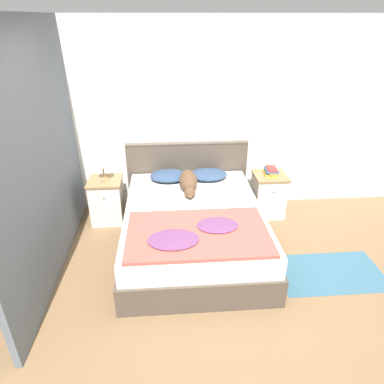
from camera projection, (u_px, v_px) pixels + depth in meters
ground_plane at (201, 310)px, 3.29m from camera, size 16.00×16.00×0.00m
wall_back at (186, 120)px, 4.59m from camera, size 9.00×0.06×2.55m
wall_side_left at (46, 151)px, 3.53m from camera, size 0.06×3.10×2.55m
bed at (193, 229)px, 4.05m from camera, size 1.61×2.08×0.56m
headboard at (187, 174)px, 4.88m from camera, size 1.69×0.06×0.99m
nightstand_left at (107, 200)px, 4.61m from camera, size 0.44×0.43×0.61m
nightstand_right at (268, 194)px, 4.76m from camera, size 0.44×0.43×0.61m
pillow_left at (169, 176)px, 4.58m from camera, size 0.51×0.39×0.11m
pillow_right at (208, 174)px, 4.61m from camera, size 0.51×0.39×0.11m
quilt at (197, 233)px, 3.42m from camera, size 1.42×0.89×0.07m
dog at (189, 182)px, 4.31m from camera, size 0.23×0.66×0.22m
book_stack at (271, 171)px, 4.61m from camera, size 0.19×0.24×0.09m
table_lamp at (102, 161)px, 4.36m from camera, size 0.21×0.21×0.34m
rug at (330, 272)px, 3.76m from camera, size 1.15×0.68×0.00m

